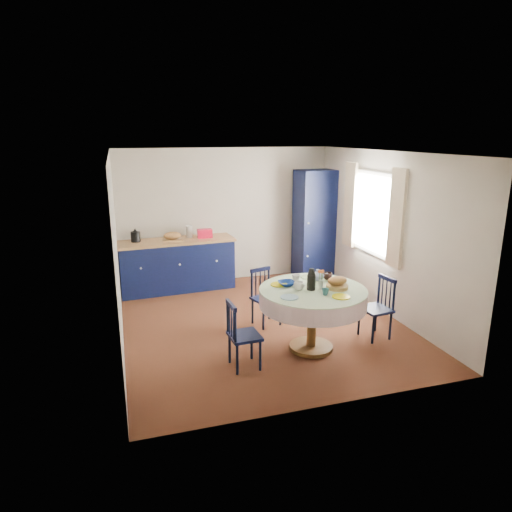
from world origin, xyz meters
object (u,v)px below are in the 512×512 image
Objects in this scene: pantry_cabinet at (315,225)px; chair_left at (242,335)px; mug_a at (299,286)px; cobalt_bowl at (287,283)px; mug_d at (296,278)px; mug_b at (325,292)px; dining_table at (313,298)px; chair_right at (378,307)px; chair_far at (265,297)px; mug_c at (328,276)px; kitchen_counter at (177,264)px.

pantry_cabinet is 2.48× the size of chair_left.
cobalt_bowl is at bearing 114.26° from mug_a.
chair_left is 6.50× the size of mug_a.
mug_d is (-1.40, -2.52, -0.16)m from pantry_cabinet.
pantry_cabinet is 3.35m from mug_b.
dining_table is at bearing -71.62° from mug_d.
chair_right is 3.88× the size of cobalt_bowl.
dining_table is at bearing -118.97° from pantry_cabinet.
dining_table is 0.39m from cobalt_bowl.
pantry_cabinet is at bearing 59.10° from cobalt_bowl.
cobalt_bowl is (-0.17, -0.10, -0.02)m from mug_d.
mug_d is at bearing 104.83° from mug_b.
pantry_cabinet is 2.51× the size of chair_far.
mug_c is at bearing -61.80° from chair_far.
mug_b is at bearing -79.98° from dining_table.
chair_left is 0.95m from cobalt_bowl.
mug_a is (0.82, 0.23, 0.46)m from chair_left.
kitchen_counter is at bearing 115.33° from dining_table.
kitchen_counter is at bearing 123.31° from mug_c.
kitchen_counter is at bearing 174.30° from pantry_cabinet.
mug_d is at bearing -67.23° from kitchen_counter.
mug_a reaches higher than chair_far.
chair_right is 1.37m from cobalt_bowl.
dining_table reaches higher than cobalt_bowl.
cobalt_bowl is (0.73, 0.43, 0.43)m from chair_left.
mug_a reaches higher than mug_b.
chair_far is at bearing 94.06° from cobalt_bowl.
dining_table is at bearing -81.74° from chair_left.
chair_left is at bearing 177.46° from mug_b.
chair_far is at bearing 134.99° from mug_c.
mug_d reaches higher than cobalt_bowl.
mug_d is at bearing 31.31° from cobalt_bowl.
mug_a is 1.04× the size of mug_c.
mug_b is at bearing -78.32° from chair_right.
chair_far is 6.42× the size of mug_a.
mug_a reaches higher than cobalt_bowl.
pantry_cabinet reaches higher than chair_left.
kitchen_counter is 1.53× the size of dining_table.
chair_left is at bearing -149.27° from cobalt_bowl.
mug_a reaches higher than chair_right.
mug_b is (1.05, -0.05, 0.45)m from chair_left.
pantry_cabinet is 23.54× the size of mug_b.
mug_a is 1.46× the size of mug_b.
dining_table is 10.57× the size of mug_a.
chair_left is 0.98× the size of chair_right.
pantry_cabinet is (2.66, -0.05, 0.57)m from kitchen_counter.
kitchen_counter is 2.43× the size of chair_right.
mug_b reaches higher than chair_right.
kitchen_counter is 3.21m from dining_table.
cobalt_bowl is (-1.29, 0.15, 0.42)m from chair_right.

